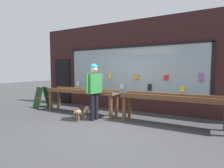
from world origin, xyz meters
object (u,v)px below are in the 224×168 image
at_px(person_browsing, 94,87).
at_px(sandwich_board_sign, 43,97).
at_px(display_table_left, 81,93).
at_px(small_dog, 82,111).
at_px(display_table_right, 171,100).

height_order(person_browsing, sandwich_board_sign, person_browsing).
relative_size(display_table_left, small_dog, 4.82).
distance_m(display_table_left, small_dog, 1.08).
relative_size(display_table_left, sandwich_board_sign, 3.34).
bearing_deg(person_browsing, small_dog, 138.99).
xyz_separation_m(display_table_left, small_dog, (0.62, -0.76, -0.44)).
bearing_deg(sandwich_board_sign, small_dog, 0.05).
bearing_deg(person_browsing, display_table_right, -63.54).
bearing_deg(display_table_left, sandwich_board_sign, 179.48).
distance_m(display_table_right, person_browsing, 2.32).
xyz_separation_m(display_table_right, person_browsing, (-2.23, -0.54, 0.33)).
height_order(person_browsing, small_dog, person_browsing).
bearing_deg(small_dog, display_table_right, -56.76).
distance_m(person_browsing, small_dog, 0.86).
height_order(display_table_left, sandwich_board_sign, display_table_left).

